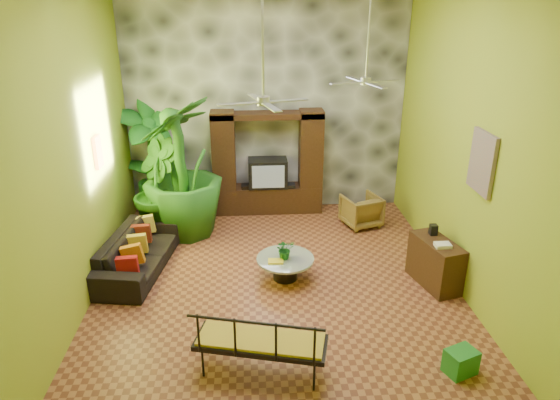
{
  "coord_description": "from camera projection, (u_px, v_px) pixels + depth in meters",
  "views": [
    {
      "loc": [
        -0.45,
        -7.28,
        4.55
      ],
      "look_at": [
        0.07,
        0.2,
        1.46
      ],
      "focal_mm": 32.0,
      "sensor_mm": 36.0,
      "label": 1
    }
  ],
  "objects": [
    {
      "name": "ground",
      "position": [
        277.0,
        284.0,
        8.47
      ],
      "size": [
        7.0,
        7.0,
        0.0
      ],
      "primitive_type": "plane",
      "color": "brown",
      "rests_on": "ground"
    },
    {
      "name": "back_wall",
      "position": [
        266.0,
        98.0,
        10.75
      ],
      "size": [
        6.0,
        0.02,
        5.0
      ],
      "primitive_type": "cube",
      "color": "#9EA926",
      "rests_on": "ground"
    },
    {
      "name": "left_wall",
      "position": [
        73.0,
        146.0,
        7.33
      ],
      "size": [
        0.02,
        7.0,
        5.0
      ],
      "primitive_type": "cube",
      "color": "#9EA926",
      "rests_on": "ground"
    },
    {
      "name": "right_wall",
      "position": [
        469.0,
        138.0,
        7.71
      ],
      "size": [
        0.02,
        7.0,
        5.0
      ],
      "primitive_type": "cube",
      "color": "#9EA926",
      "rests_on": "ground"
    },
    {
      "name": "stone_accent_wall",
      "position": [
        266.0,
        98.0,
        10.7
      ],
      "size": [
        5.98,
        0.1,
        4.98
      ],
      "primitive_type": "cube",
      "color": "#333439",
      "rests_on": "ground"
    },
    {
      "name": "entertainment_center",
      "position": [
        268.0,
        171.0,
        11.0
      ],
      "size": [
        2.4,
        0.55,
        2.3
      ],
      "color": "black",
      "rests_on": "ground"
    },
    {
      "name": "ceiling_fan_front",
      "position": [
        263.0,
        86.0,
        6.8
      ],
      "size": [
        1.28,
        1.28,
        1.86
      ],
      "color": "#B4B3B8",
      "rests_on": "ceiling"
    },
    {
      "name": "ceiling_fan_back",
      "position": [
        366.0,
        69.0,
        8.39
      ],
      "size": [
        1.28,
        1.28,
        1.86
      ],
      "color": "#B4B3B8",
      "rests_on": "ceiling"
    },
    {
      "name": "wall_art_mask",
      "position": [
        98.0,
        152.0,
        8.41
      ],
      "size": [
        0.06,
        0.32,
        0.55
      ],
      "primitive_type": "cube",
      "color": "gold",
      "rests_on": "left_wall"
    },
    {
      "name": "wall_art_painting",
      "position": [
        482.0,
        163.0,
        7.23
      ],
      "size": [
        0.06,
        0.7,
        0.9
      ],
      "primitive_type": "cube",
      "color": "#2A659C",
      "rests_on": "right_wall"
    },
    {
      "name": "sofa",
      "position": [
        138.0,
        252.0,
        8.83
      ],
      "size": [
        1.26,
        2.42,
        0.67
      ],
      "primitive_type": "imported",
      "rotation": [
        0.0,
        0.0,
        1.41
      ],
      "color": "black",
      "rests_on": "ground"
    },
    {
      "name": "wicker_armchair",
      "position": [
        361.0,
        211.0,
        10.54
      ],
      "size": [
        0.91,
        0.92,
        0.67
      ],
      "primitive_type": "imported",
      "rotation": [
        0.0,
        0.0,
        3.46
      ],
      "color": "olive",
      "rests_on": "ground"
    },
    {
      "name": "tall_plant_a",
      "position": [
        152.0,
        157.0,
        10.72
      ],
      "size": [
        1.66,
        1.44,
        2.65
      ],
      "primitive_type": "imported",
      "rotation": [
        0.0,
        0.0,
        0.42
      ],
      "color": "#19601E",
      "rests_on": "ground"
    },
    {
      "name": "tall_plant_b",
      "position": [
        155.0,
        188.0,
        9.88
      ],
      "size": [
        1.11,
        1.27,
        2.01
      ],
      "primitive_type": "imported",
      "rotation": [
        0.0,
        0.0,
        1.79
      ],
      "color": "#205716",
      "rests_on": "ground"
    },
    {
      "name": "tall_plant_c",
      "position": [
        182.0,
        168.0,
        9.79
      ],
      "size": [
        2.08,
        2.08,
        2.81
      ],
      "primitive_type": "imported",
      "rotation": [
        0.0,
        0.0,
        4.29
      ],
      "color": "#225C18",
      "rests_on": "ground"
    },
    {
      "name": "coffee_table",
      "position": [
        285.0,
        265.0,
        8.56
      ],
      "size": [
        0.98,
        0.98,
        0.4
      ],
      "rotation": [
        0.0,
        0.0,
        -0.28
      ],
      "color": "black",
      "rests_on": "ground"
    },
    {
      "name": "centerpiece_plant",
      "position": [
        285.0,
        249.0,
        8.43
      ],
      "size": [
        0.37,
        0.34,
        0.35
      ],
      "primitive_type": "imported",
      "rotation": [
        0.0,
        0.0,
        0.25
      ],
      "color": "#165619",
      "rests_on": "coffee_table"
    },
    {
      "name": "yellow_tray",
      "position": [
        276.0,
        261.0,
        8.37
      ],
      "size": [
        0.27,
        0.2,
        0.03
      ],
      "primitive_type": "cube",
      "rotation": [
        0.0,
        0.0,
        -0.07
      ],
      "color": "gold",
      "rests_on": "coffee_table"
    },
    {
      "name": "iron_bench",
      "position": [
        261.0,
        341.0,
        6.25
      ],
      "size": [
        1.76,
        1.0,
        0.57
      ],
      "rotation": [
        0.0,
        0.0,
        -0.24
      ],
      "color": "black",
      "rests_on": "ground"
    },
    {
      "name": "side_console",
      "position": [
        435.0,
        263.0,
        8.34
      ],
      "size": [
        0.7,
        1.09,
        0.81
      ],
      "primitive_type": "cube",
      "rotation": [
        0.0,
        0.0,
        0.26
      ],
      "color": "#3A1912",
      "rests_on": "ground"
    },
    {
      "name": "green_bin",
      "position": [
        461.0,
        362.0,
        6.43
      ],
      "size": [
        0.46,
        0.41,
        0.34
      ],
      "primitive_type": "cube",
      "rotation": [
        0.0,
        0.0,
        0.38
      ],
      "color": "#1B6720",
      "rests_on": "ground"
    }
  ]
}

